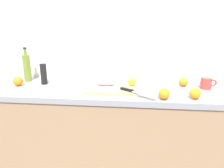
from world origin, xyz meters
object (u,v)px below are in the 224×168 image
object	(u,v)px
lemon_0	(132,81)
coffee_mug_0	(206,83)
white_plate	(106,86)
orange_0	(164,94)
olive_oil_bottle	(27,67)
cutting_board	(112,89)
chef_knife	(133,91)
pepper_mill	(44,74)
fish_fillet	(106,83)

from	to	relation	value
lemon_0	coffee_mug_0	size ratio (longest dim) A/B	0.52
white_plate	orange_0	distance (m)	0.44
olive_oil_bottle	coffee_mug_0	distance (m)	1.51
lemon_0	cutting_board	bearing A→B (deg)	-150.06
chef_knife	orange_0	world-z (taller)	orange_0
lemon_0	pepper_mill	distance (m)	0.74
white_plate	coffee_mug_0	xyz separation A→B (m)	(0.77, 0.11, 0.02)
cutting_board	coffee_mug_0	size ratio (longest dim) A/B	3.12
chef_knife	lemon_0	distance (m)	0.19
white_plate	fish_fillet	bearing A→B (deg)	0.00
chef_knife	pepper_mill	bearing A→B (deg)	-159.63
chef_knife	coffee_mug_0	size ratio (longest dim) A/B	2.05
chef_knife	lemon_0	size ratio (longest dim) A/B	3.91
white_plate	olive_oil_bottle	world-z (taller)	olive_oil_bottle
cutting_board	pepper_mill	xyz separation A→B (m)	(-0.59, 0.13, 0.08)
chef_knife	pepper_mill	xyz separation A→B (m)	(-0.75, 0.23, 0.06)
cutting_board	orange_0	distance (m)	0.39
lemon_0	olive_oil_bottle	distance (m)	0.94
coffee_mug_0	chef_knife	bearing A→B (deg)	-158.46
fish_fillet	lemon_0	distance (m)	0.21
fish_fillet	chef_knife	world-z (taller)	fish_fillet
cutting_board	orange_0	size ratio (longest dim) A/B	5.14
pepper_mill	chef_knife	bearing A→B (deg)	-16.82
olive_oil_bottle	pepper_mill	xyz separation A→B (m)	(0.19, -0.08, -0.04)
chef_knife	coffee_mug_0	bearing A→B (deg)	58.73
fish_fillet	coffee_mug_0	distance (m)	0.78
cutting_board	pepper_mill	size ratio (longest dim) A/B	2.17
pepper_mill	orange_0	bearing A→B (deg)	-16.91
cutting_board	white_plate	distance (m)	0.05
fish_fillet	orange_0	size ratio (longest dim) A/B	2.20
olive_oil_bottle	pepper_mill	size ratio (longest dim) A/B	1.73
coffee_mug_0	orange_0	size ratio (longest dim) A/B	1.65
fish_fillet	coffee_mug_0	bearing A→B (deg)	8.39
fish_fillet	olive_oil_bottle	world-z (taller)	olive_oil_bottle
cutting_board	coffee_mug_0	world-z (taller)	coffee_mug_0
coffee_mug_0	lemon_0	bearing A→B (deg)	-176.16
white_plate	fish_fillet	xyz separation A→B (m)	(0.00, 0.00, 0.03)
cutting_board	chef_knife	distance (m)	0.19
lemon_0	pepper_mill	xyz separation A→B (m)	(-0.74, 0.04, 0.04)
fish_fillet	coffee_mug_0	world-z (taller)	coffee_mug_0
chef_knife	lemon_0	xyz separation A→B (m)	(-0.01, 0.19, 0.02)
olive_oil_bottle	coffee_mug_0	size ratio (longest dim) A/B	2.48
cutting_board	lemon_0	size ratio (longest dim) A/B	5.96
chef_knife	lemon_0	bearing A→B (deg)	129.66
white_plate	olive_oil_bottle	distance (m)	0.76
cutting_board	olive_oil_bottle	xyz separation A→B (m)	(-0.78, 0.21, 0.11)
olive_oil_bottle	orange_0	distance (m)	1.20
orange_0	pepper_mill	bearing A→B (deg)	163.09
fish_fillet	orange_0	world-z (taller)	orange_0
cutting_board	lemon_0	world-z (taller)	lemon_0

